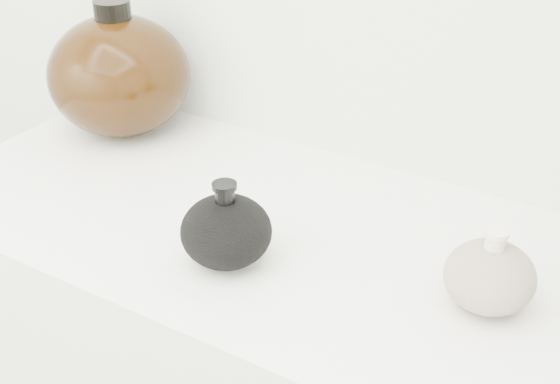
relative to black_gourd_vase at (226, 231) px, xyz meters
The scene contains 3 objects.
black_gourd_vase is the anchor object (origin of this frame).
cream_gourd_vase 0.33m from the black_gourd_vase, 15.57° to the left, with size 0.13×0.13×0.11m.
left_round_pot 0.46m from the black_gourd_vase, 148.76° to the left, with size 0.31×0.31×0.23m.
Camera 1 is at (0.44, 0.17, 1.48)m, focal length 50.00 mm.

